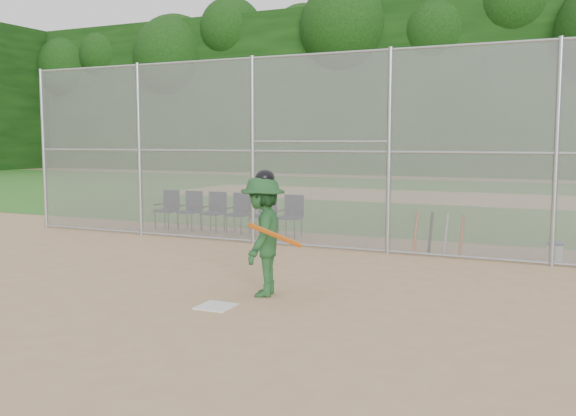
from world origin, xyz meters
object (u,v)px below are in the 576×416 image
at_px(batter_at_plate, 263,235).
at_px(chair_0, 166,209).
at_px(home_plate, 216,306).
at_px(water_cooler, 555,253).

bearing_deg(batter_at_plate, chair_0, 136.06).
xyz_separation_m(batter_at_plate, chair_0, (-5.48, 5.29, -0.40)).
height_order(home_plate, batter_at_plate, batter_at_plate).
height_order(batter_at_plate, water_cooler, batter_at_plate).
distance_m(home_plate, batter_at_plate, 1.25).
bearing_deg(home_plate, water_cooler, 53.02).
relative_size(batter_at_plate, chair_0, 1.89).
distance_m(batter_at_plate, water_cooler, 5.78).
distance_m(home_plate, chair_0, 8.08).
bearing_deg(chair_0, batter_at_plate, -43.94).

